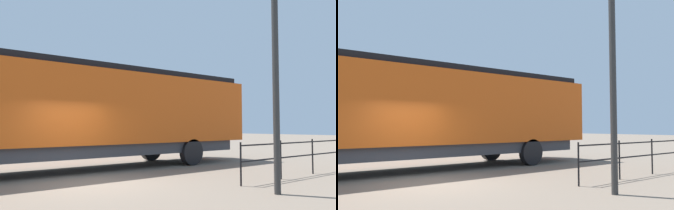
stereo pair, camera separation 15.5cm
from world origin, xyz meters
TOP-DOWN VIEW (x-y plane):
  - ground_plane at (0.00, 0.00)m, footprint 120.00×120.00m
  - locomotive at (-3.16, 0.32)m, footprint 3.10×18.05m
  - lamp_post at (4.27, 2.67)m, footprint 0.50×0.50m
  - platform_fence at (2.94, 6.91)m, footprint 0.05×7.97m

SIDE VIEW (x-z plane):
  - ground_plane at x=0.00m, z-range 0.00..0.00m
  - platform_fence at x=2.94m, z-range 0.18..1.38m
  - locomotive at x=-3.16m, z-range 0.26..4.18m
  - lamp_post at x=4.27m, z-range 1.22..7.61m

